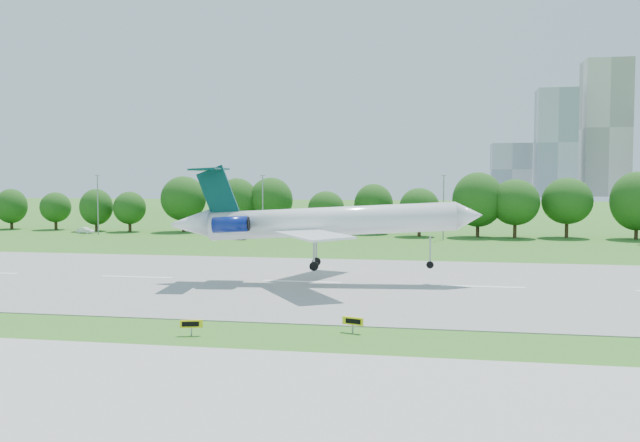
% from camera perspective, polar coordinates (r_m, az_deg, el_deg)
% --- Properties ---
extents(ground, '(600.00, 600.00, 0.00)m').
position_cam_1_polar(ground, '(57.07, -6.76, -8.57)').
color(ground, '#286219').
rests_on(ground, ground).
extents(runway, '(400.00, 45.00, 0.08)m').
position_cam_1_polar(runway, '(80.89, -1.46, -4.90)').
color(runway, gray).
rests_on(runway, ground).
extents(taxiway, '(400.00, 23.00, 0.08)m').
position_cam_1_polar(taxiway, '(40.79, -14.52, -13.60)').
color(taxiway, '#ADADA8').
rests_on(taxiway, ground).
extents(tree_line, '(288.40, 8.40, 10.40)m').
position_cam_1_polar(tree_line, '(146.30, 4.01, 1.33)').
color(tree_line, '#382314').
rests_on(tree_line, ground).
extents(light_poles, '(175.90, 0.25, 12.19)m').
position_cam_1_polar(light_poles, '(136.71, 2.49, 1.24)').
color(light_poles, gray).
rests_on(light_poles, ground).
extents(skyline, '(127.00, 52.00, 80.00)m').
position_cam_1_polar(skyline, '(452.00, 21.31, 5.72)').
color(skyline, '#B2B2B7').
rests_on(skyline, ground).
extents(airliner, '(35.04, 25.33, 11.63)m').
position_cam_1_polar(airliner, '(79.61, -0.32, 0.01)').
color(airliner, white).
rests_on(airliner, ground).
extents(taxi_sign_left, '(1.69, 0.67, 1.20)m').
position_cam_1_polar(taxi_sign_left, '(55.04, -10.25, -8.12)').
color(taxi_sign_left, gray).
rests_on(taxi_sign_left, ground).
extents(taxi_sign_centre, '(1.70, 0.75, 1.22)m').
position_cam_1_polar(taxi_sign_centre, '(55.19, 2.64, -8.02)').
color(taxi_sign_centre, gray).
rests_on(taxi_sign_centre, ground).
extents(service_vehicle_a, '(3.96, 1.99, 1.25)m').
position_cam_1_polar(service_vehicle_a, '(157.35, -18.27, -0.71)').
color(service_vehicle_a, silver).
rests_on(service_vehicle_a, ground).
extents(service_vehicle_b, '(4.19, 2.99, 1.32)m').
position_cam_1_polar(service_vehicle_b, '(135.53, -6.58, -1.21)').
color(service_vehicle_b, silver).
rests_on(service_vehicle_b, ground).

